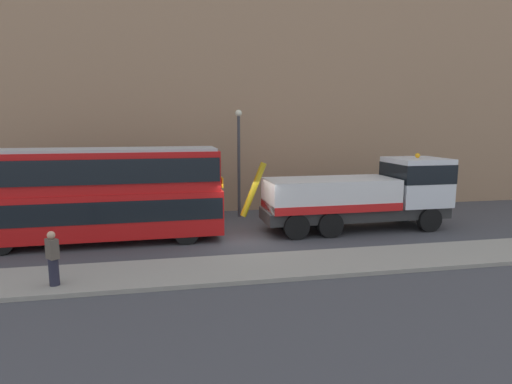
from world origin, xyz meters
TOP-DOWN VIEW (x-y plane):
  - ground_plane at (0.00, 0.00)m, footprint 120.00×120.00m
  - near_kerb at (0.00, -4.20)m, footprint 60.00×2.80m
  - building_facade at (0.00, 6.78)m, footprint 60.00×1.50m
  - recovery_tow_truck at (5.98, 0.54)m, footprint 10.16×2.79m
  - double_decker_bus at (-6.50, 0.53)m, footprint 11.08×2.74m
  - pedestrian_onlooker at (-6.77, -4.82)m, footprint 0.45×0.48m
  - street_lamp at (0.48, 4.59)m, footprint 0.36×0.36m

SIDE VIEW (x-z plane):
  - ground_plane at x=0.00m, z-range 0.00..0.00m
  - near_kerb at x=0.00m, z-range 0.00..0.15m
  - pedestrian_onlooker at x=-6.77m, z-range 0.13..1.84m
  - recovery_tow_truck at x=5.98m, z-range -0.08..3.59m
  - double_decker_bus at x=-6.50m, z-range 0.20..4.26m
  - street_lamp at x=0.48m, z-range 0.56..6.39m
  - building_facade at x=0.00m, z-range 0.07..16.07m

